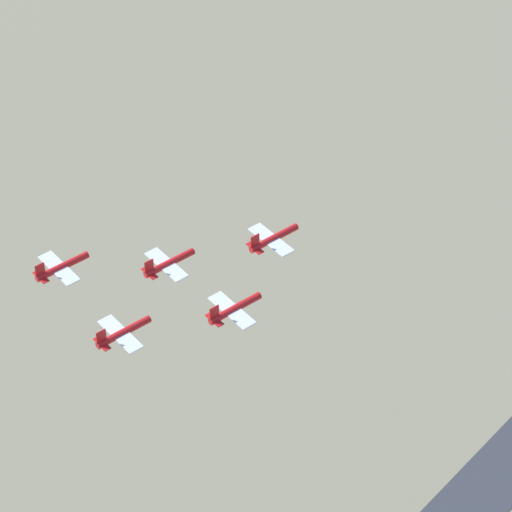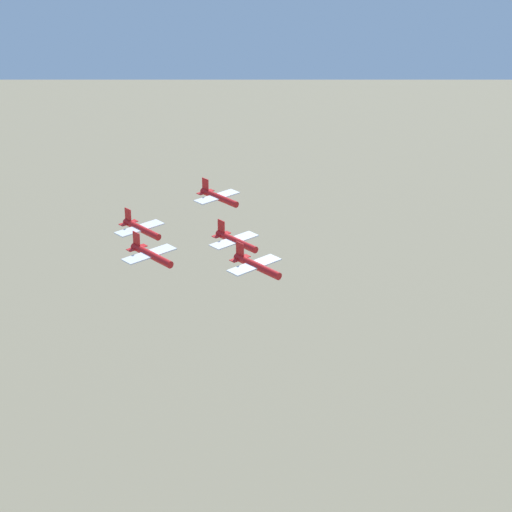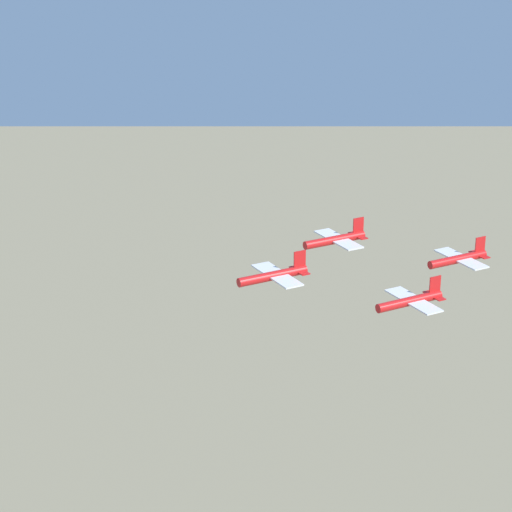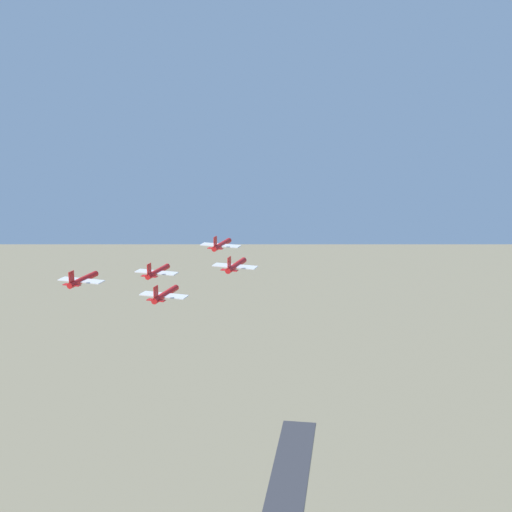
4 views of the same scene
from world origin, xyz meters
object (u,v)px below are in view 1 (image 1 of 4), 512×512
Objects in this scene: jet_0 at (272,239)px; jet_3 at (60,267)px; jet_2 at (233,309)px; jet_4 at (122,333)px; jet_1 at (168,264)px.

jet_3 is at bearing -120.47° from jet_0.
jet_2 reaches higher than jet_4.
jet_4 is (-0.62, -19.67, -1.52)m from jet_3.
jet_1 is 19.47m from jet_3.
jet_3 reaches higher than jet_4.
jet_1 is 1.00× the size of jet_3.
jet_2 is at bearing 29.54° from jet_3.
jet_3 is at bearing -120.47° from jet_1.
jet_1 is at bearing -120.47° from jet_0.
jet_3 is (-32.83, 20.72, -2.08)m from jet_0.
jet_2 is 33.97m from jet_3.
jet_4 reaches higher than jet_1.
jet_4 is at bearing -120.47° from jet_2.
jet_2 is at bearing 59.53° from jet_4.
jet_0 reaches higher than jet_4.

